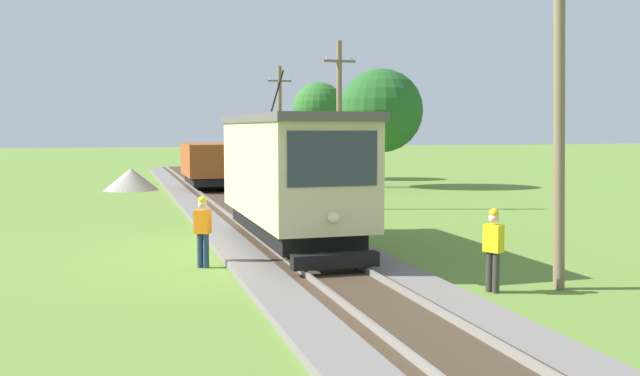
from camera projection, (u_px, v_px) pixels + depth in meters
The scene contains 10 objects.
red_tram at pixel (290, 173), 19.34m from camera, with size 2.60×8.54×4.79m.
freight_car at pixel (208, 164), 37.02m from camera, with size 2.40×5.20×2.31m.
utility_pole_near_tram at pixel (559, 86), 14.71m from camera, with size 1.40×0.62×8.50m.
utility_pole_mid at pixel (339, 123), 29.30m from camera, with size 1.40×0.37×7.12m.
utility_pole_far at pixel (280, 126), 40.03m from camera, with size 1.40×0.31×7.01m.
gravel_pile at pixel (131, 179), 38.67m from camera, with size 3.02×3.02×1.23m, color #9E998E.
track_worker at pixel (493, 246), 14.52m from camera, with size 0.39×0.45×1.78m.
second_worker at pixel (203, 228), 17.09m from camera, with size 0.45×0.41×1.78m.
tree_left_near at pixel (381, 111), 40.45m from camera, with size 4.89×4.89×6.92m.
tree_right_near at pixel (319, 109), 46.66m from camera, with size 3.50×3.50×6.55m.
Camera 1 is at (-4.62, -0.19, 3.45)m, focal length 38.90 mm.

